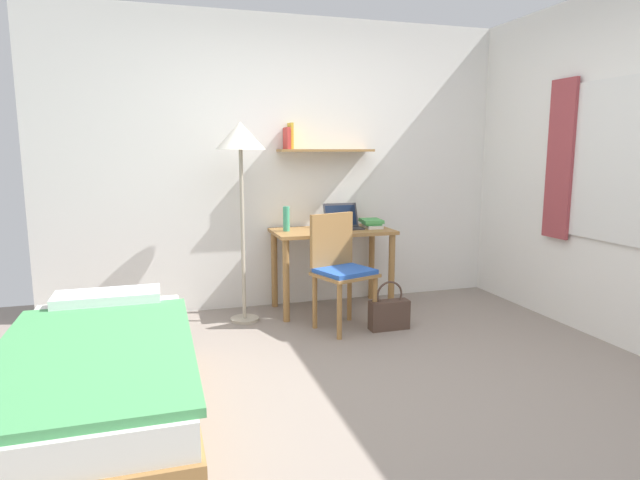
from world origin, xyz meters
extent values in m
plane|color=gray|center=(0.00, 0.00, 0.00)|extent=(5.28, 5.28, 0.00)
cube|color=white|center=(0.00, 2.02, 1.30)|extent=(4.40, 0.05, 2.60)
cube|color=#9E703D|center=(0.29, 1.89, 1.43)|extent=(0.86, 0.22, 0.02)
cube|color=#D13D38|center=(-0.07, 1.90, 1.53)|extent=(0.03, 0.18, 0.19)
cube|color=gold|center=(-0.03, 1.92, 1.55)|extent=(0.02, 0.14, 0.23)
cube|color=silver|center=(1.99, 0.33, 1.35)|extent=(0.02, 0.86, 1.18)
cube|color=white|center=(1.99, 0.33, 1.35)|extent=(0.01, 0.80, 1.12)
cube|color=#993D42|center=(1.96, 0.86, 1.35)|extent=(0.03, 0.28, 1.28)
cube|color=#9E703D|center=(-1.52, 0.02, 0.14)|extent=(0.92, 1.91, 0.28)
cube|color=silver|center=(-1.52, 0.02, 0.36)|extent=(0.88, 1.85, 0.16)
cube|color=#4C9E5B|center=(-1.52, -0.09, 0.46)|extent=(0.93, 1.57, 0.04)
cube|color=white|center=(-1.52, 0.77, 0.49)|extent=(0.64, 0.28, 0.10)
cube|color=#9E703D|center=(0.29, 1.70, 0.72)|extent=(1.05, 0.56, 0.03)
cylinder|color=#9E703D|center=(-0.19, 1.47, 0.35)|extent=(0.06, 0.06, 0.70)
cylinder|color=#9E703D|center=(0.77, 1.47, 0.35)|extent=(0.06, 0.06, 0.70)
cylinder|color=#9E703D|center=(-0.19, 1.93, 0.35)|extent=(0.06, 0.06, 0.70)
cylinder|color=#9E703D|center=(0.77, 1.93, 0.35)|extent=(0.06, 0.06, 0.70)
cube|color=#9E703D|center=(0.21, 1.14, 0.45)|extent=(0.53, 0.51, 0.03)
cube|color=blue|center=(0.21, 1.14, 0.48)|extent=(0.49, 0.47, 0.04)
cube|color=#9E703D|center=(0.15, 1.31, 0.71)|extent=(0.40, 0.17, 0.43)
cylinder|color=#9E703D|center=(0.09, 0.93, 0.22)|extent=(0.04, 0.04, 0.44)
cylinder|color=#9E703D|center=(0.43, 1.05, 0.22)|extent=(0.04, 0.04, 0.44)
cylinder|color=#9E703D|center=(-0.01, 1.24, 0.22)|extent=(0.04, 0.04, 0.44)
cylinder|color=#9E703D|center=(0.33, 1.35, 0.22)|extent=(0.04, 0.04, 0.44)
cylinder|color=#B2A893|center=(-0.53, 1.60, 0.01)|extent=(0.24, 0.24, 0.02)
cylinder|color=#B2A893|center=(-0.53, 1.60, 0.73)|extent=(0.03, 0.03, 1.41)
cone|color=silver|center=(-0.53, 1.60, 1.54)|extent=(0.40, 0.40, 0.22)
cube|color=#2D2D33|center=(0.40, 1.72, 0.74)|extent=(0.32, 0.23, 0.01)
cube|color=#2D2D33|center=(0.40, 1.80, 0.85)|extent=(0.32, 0.09, 0.21)
cube|color=black|center=(0.40, 1.79, 0.84)|extent=(0.28, 0.07, 0.18)
cylinder|color=#42A87F|center=(-0.12, 1.73, 0.84)|extent=(0.06, 0.06, 0.22)
cube|color=silver|center=(0.68, 1.71, 0.74)|extent=(0.16, 0.24, 0.03)
cube|color=#4CA856|center=(0.67, 1.71, 0.77)|extent=(0.17, 0.21, 0.02)
cube|color=#4CA856|center=(0.67, 1.72, 0.79)|extent=(0.20, 0.25, 0.03)
cube|color=#4C382D|center=(0.55, 1.03, 0.12)|extent=(0.32, 0.12, 0.24)
torus|color=#4C382D|center=(0.55, 1.03, 0.29)|extent=(0.22, 0.02, 0.22)
camera|label=1|loc=(-1.20, -2.78, 1.42)|focal=30.18mm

